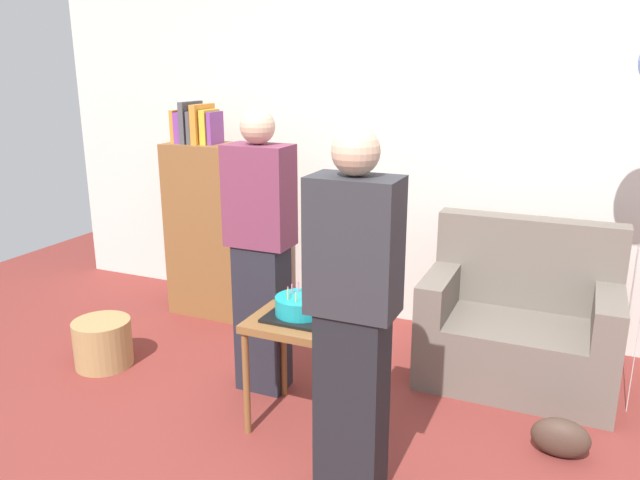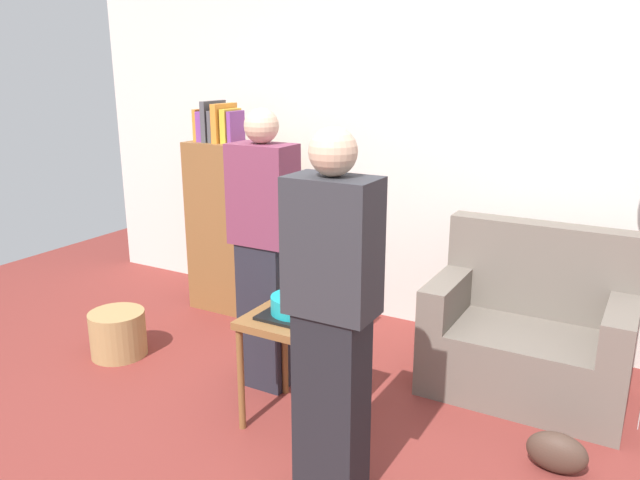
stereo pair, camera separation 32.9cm
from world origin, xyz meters
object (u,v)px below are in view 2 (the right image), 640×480
Objects in this scene: couch at (529,335)px; person_blowing_candles at (265,251)px; person_holding_cake at (332,323)px; handbag at (557,452)px; birthday_cake at (296,306)px; wicker_basket at (118,334)px; bookshelf at (241,225)px; side_table at (296,332)px.

couch is 1.61m from person_blowing_candles.
person_holding_cake is 5.82× the size of handbag.
couch reaches higher than birthday_cake.
person_holding_cake is (0.82, -0.70, 0.00)m from person_blowing_candles.
wicker_basket is 1.29× the size of handbag.
person_holding_cake reaches higher than couch.
couch reaches higher than wicker_basket.
bookshelf is at bearing -13.52° from person_holding_cake.
bookshelf is at bearing 124.36° from person_blowing_candles.
birthday_cake is (1.20, -1.14, -0.02)m from bookshelf.
side_table reaches higher than handbag.
person_blowing_candles is 1.28m from wicker_basket.
person_holding_cake reaches higher than bookshelf.
couch is 3.93× the size of handbag.
wicker_basket is at bearing 176.62° from side_table.
side_table is at bearing -135.97° from couch.
bookshelf is 2.71m from handbag.
side_table is at bearing -43.70° from person_blowing_candles.
person_holding_cake is at bearing -49.61° from person_blowing_candles.
handbag is (2.49, -0.91, -0.58)m from bookshelf.
person_holding_cake is (0.45, -0.45, 0.32)m from side_table.
person_blowing_candles is at bearing -10.33° from person_holding_cake.
couch is at bearing 18.69° from person_blowing_candles.
birthday_cake is 0.66m from person_holding_cake.
person_blowing_candles and person_holding_cake have the same top height.
person_blowing_candles is at bearing 145.12° from side_table.
birthday_cake is at bearing -170.07° from handbag.
bookshelf is 0.98× the size of person_holding_cake.
wicker_basket is (-1.07, -0.17, -0.68)m from person_blowing_candles.
person_holding_cake is (1.65, -1.59, 0.15)m from bookshelf.
person_blowing_candles reaches higher than bookshelf.
side_table is at bearing -43.63° from bookshelf.
side_table is 0.14m from birthday_cake.
handbag is at bearing -68.01° from couch.
bookshelf is 0.98× the size of person_blowing_candles.
wicker_basket reaches higher than handbag.
bookshelf reaches higher than couch.
couch is 1.81× the size of side_table.
handbag is (1.29, 0.23, -0.56)m from birthday_cake.
wicker_basket is (-0.24, -1.05, -0.53)m from bookshelf.
side_table is at bearing -3.38° from wicker_basket.
person_blowing_candles is 1.00× the size of person_holding_cake.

